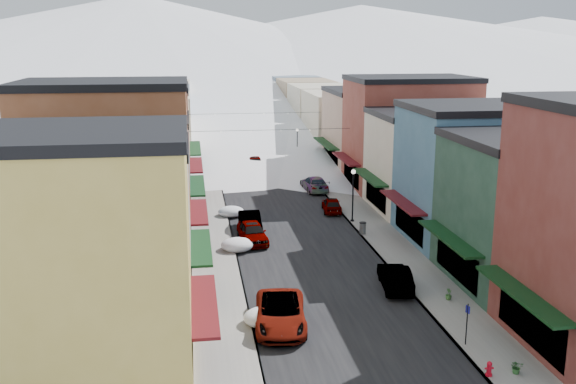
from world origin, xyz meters
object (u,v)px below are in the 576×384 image
object	(u,v)px
car_dark_hatch	(250,222)
trash_can	(363,228)
car_silver_sedan	(252,232)
streetlamp_near	(353,189)
car_green_sedan	(395,277)
car_white_suv	(281,313)
fire_hydrant	(489,369)

from	to	relation	value
car_dark_hatch	trash_can	size ratio (longest dim) A/B	5.08
car_silver_sedan	streetlamp_near	distance (m)	10.01
car_green_sedan	car_white_suv	bearing A→B (deg)	36.57
trash_can	fire_hydrant	bearing A→B (deg)	-90.00
car_white_suv	car_dark_hatch	size ratio (longest dim) A/B	1.22
car_dark_hatch	trash_can	bearing A→B (deg)	-15.30
car_green_sedan	trash_can	world-z (taller)	car_green_sedan
car_white_suv	car_silver_sedan	size ratio (longest dim) A/B	1.24
car_silver_sedan	car_dark_hatch	bearing A→B (deg)	82.12
car_dark_hatch	car_green_sedan	xyz separation A→B (m)	(7.80, -13.50, -0.02)
car_silver_sedan	car_green_sedan	size ratio (longest dim) A/B	1.01
car_green_sedan	trash_can	distance (m)	11.11
car_white_suv	car_green_sedan	distance (m)	8.91
fire_hydrant	streetlamp_near	size ratio (longest dim) A/B	0.16
car_green_sedan	streetlamp_near	world-z (taller)	streetlamp_near
car_white_suv	streetlamp_near	size ratio (longest dim) A/B	1.30
car_white_suv	car_green_sedan	size ratio (longest dim) A/B	1.25
car_green_sedan	fire_hydrant	distance (m)	11.16
car_white_suv	car_silver_sedan	distance (m)	14.94
car_dark_hatch	fire_hydrant	xyz separation A→B (m)	(8.70, -24.62, -0.31)
fire_hydrant	streetlamp_near	distance (m)	25.97
fire_hydrant	trash_can	distance (m)	22.20
car_white_suv	trash_can	xyz separation A→B (m)	(8.70, 15.37, -0.18)
car_white_suv	car_dark_hatch	distance (m)	17.80
trash_can	streetlamp_near	xyz separation A→B (m)	(0.08, 3.65, 2.33)
car_silver_sedan	fire_hydrant	world-z (taller)	car_silver_sedan
car_silver_sedan	fire_hydrant	xyz separation A→B (m)	(8.79, -21.77, -0.32)
car_white_suv	car_silver_sedan	world-z (taller)	car_white_suv
car_dark_hatch	car_silver_sedan	bearing A→B (deg)	-91.56
car_green_sedan	streetlamp_near	bearing A→B (deg)	-86.14
streetlamp_near	car_silver_sedan	bearing A→B (deg)	-155.30
car_silver_sedan	car_dark_hatch	size ratio (longest dim) A/B	0.99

